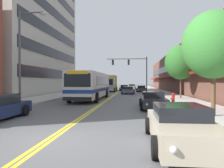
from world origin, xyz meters
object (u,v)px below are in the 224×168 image
object	(u,v)px
car_silver_parked_left_mid	(90,90)
car_champagne_parked_right_foreground	(180,126)
street_tree_right_mid	(181,62)
car_beige_moving_second	(132,87)
fire_hydrant	(173,99)
car_slate_blue_moving_third	(128,90)
car_black_moving_lead	(124,88)
traffic_signal_mast	(133,67)
car_charcoal_parked_right_far	(153,100)
city_bus	(92,84)
street_tree_right_near	(214,45)
street_lamp_left_near	(24,50)
car_dark_grey_parked_right_mid	(141,89)
box_truck	(110,83)

from	to	relation	value
car_silver_parked_left_mid	car_champagne_parked_right_foreground	distance (m)	30.28
car_silver_parked_left_mid	street_tree_right_mid	xyz separation A→B (m)	(12.41, -11.15, 3.57)
car_beige_moving_second	fire_hydrant	size ratio (longest dim) A/B	5.04
car_silver_parked_left_mid	car_slate_blue_moving_third	xyz separation A→B (m)	(6.33, 0.03, -0.01)
car_black_moving_lead	traffic_signal_mast	size ratio (longest dim) A/B	0.59
car_charcoal_parked_right_far	car_slate_blue_moving_third	distance (m)	19.67
city_bus	car_beige_moving_second	world-z (taller)	city_bus
car_black_moving_lead	street_tree_right_near	xyz separation A→B (m)	(6.26, -36.00, 3.33)
car_champagne_parked_right_foreground	street_tree_right_near	xyz separation A→B (m)	(2.78, 5.09, 3.35)
car_charcoal_parked_right_far	car_silver_parked_left_mid	bearing A→B (deg)	113.90
car_champagne_parked_right_foreground	car_beige_moving_second	bearing A→B (deg)	92.05
street_tree_right_near	fire_hydrant	size ratio (longest dim) A/B	6.02
street_lamp_left_near	street_tree_right_mid	distance (m)	16.39
car_dark_grey_parked_right_mid	street_tree_right_near	distance (m)	32.06
traffic_signal_mast	car_champagne_parked_right_foreground	bearing A→B (deg)	-87.19
car_slate_blue_moving_third	street_lamp_left_near	bearing A→B (deg)	-108.29
car_dark_grey_parked_right_mid	car_black_moving_lead	world-z (taller)	car_black_moving_lead
car_champagne_parked_right_foreground	car_slate_blue_moving_third	bearing A→B (deg)	94.55
city_bus	car_charcoal_parked_right_far	size ratio (longest dim) A/B	2.64
city_bus	traffic_signal_mast	size ratio (longest dim) A/B	1.73
car_champagne_parked_right_foreground	car_dark_grey_parked_right_mid	xyz separation A→B (m)	(0.13, 36.86, -0.01)
car_dark_grey_parked_right_mid	fire_hydrant	distance (m)	26.39
car_black_moving_lead	fire_hydrant	world-z (taller)	car_black_moving_lead
car_silver_parked_left_mid	street_tree_right_mid	world-z (taller)	street_tree_right_mid
car_charcoal_parked_right_far	car_beige_moving_second	xyz separation A→B (m)	(-1.90, 43.36, 0.04)
car_dark_grey_parked_right_mid	car_slate_blue_moving_third	xyz separation A→B (m)	(-2.44, -7.82, -0.01)
car_champagne_parked_right_foreground	traffic_signal_mast	size ratio (longest dim) A/B	0.64
car_black_moving_lead	street_lamp_left_near	bearing A→B (deg)	-99.93
car_beige_moving_second	street_lamp_left_near	world-z (taller)	street_lamp_left_near
traffic_signal_mast	car_slate_blue_moving_third	bearing A→B (deg)	-101.98
car_dark_grey_parked_right_mid	car_beige_moving_second	distance (m)	16.13
car_black_moving_lead	street_tree_right_near	size ratio (longest dim) A/B	0.77
box_truck	street_lamp_left_near	size ratio (longest dim) A/B	1.08
car_silver_parked_left_mid	street_tree_right_mid	distance (m)	17.06
fire_hydrant	city_bus	bearing A→B (deg)	138.89
car_champagne_parked_right_foreground	car_dark_grey_parked_right_mid	world-z (taller)	car_champagne_parked_right_foreground
traffic_signal_mast	street_tree_right_mid	distance (m)	15.54
car_black_moving_lead	traffic_signal_mast	xyz separation A→B (m)	(1.89, -8.65, 4.05)
car_dark_grey_parked_right_mid	street_tree_right_near	bearing A→B (deg)	-85.24
car_champagne_parked_right_foreground	car_charcoal_parked_right_far	size ratio (longest dim) A/B	0.97
city_bus	car_charcoal_parked_right_far	xyz separation A→B (m)	(6.18, -7.83, -1.09)
car_beige_moving_second	street_tree_right_mid	xyz separation A→B (m)	(5.66, -35.00, 3.52)
car_slate_blue_moving_third	street_tree_right_mid	world-z (taller)	street_tree_right_mid
car_champagne_parked_right_foreground	car_black_moving_lead	world-z (taller)	car_black_moving_lead
car_dark_grey_parked_right_mid	street_lamp_left_near	world-z (taller)	street_lamp_left_near
car_champagne_parked_right_foreground	traffic_signal_mast	distance (m)	32.73
street_tree_right_mid	car_black_moving_lead	bearing A→B (deg)	107.34
fire_hydrant	car_dark_grey_parked_right_mid	bearing A→B (deg)	93.30
street_tree_right_mid	street_lamp_left_near	bearing A→B (deg)	-142.81
street_lamp_left_near	street_tree_right_mid	size ratio (longest dim) A/B	1.19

